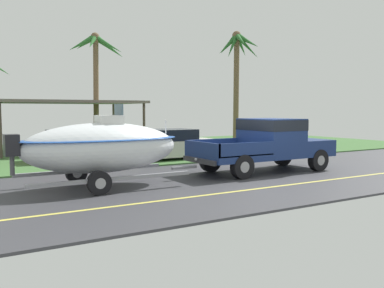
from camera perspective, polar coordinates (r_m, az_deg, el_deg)
The scene contains 8 objects.
ground at distance 21.67m, azimuth -5.86°, elevation -1.41°, with size 36.00×22.00×0.11m.
pickup_truck_towing at distance 15.89m, azimuth 10.41°, elevation 0.25°, with size 5.59×2.17×1.93m.
boat_on_trailer at distance 12.59m, azimuth -12.02°, elevation -0.43°, with size 5.82×2.35×2.42m.
parked_sedan_near at distance 19.14m, azimuth -3.13°, elevation -0.13°, with size 4.59×1.82×1.38m.
parked_sedan_far at distance 19.43m, azimuth -14.35°, elevation -0.19°, with size 4.53×1.92×1.38m.
carport_awning at distance 23.91m, azimuth -16.54°, elevation 5.29°, with size 7.60×5.02×2.73m.
palm_tree_near_left at distance 26.17m, azimuth 6.16°, elevation 11.53°, with size 2.75×3.42×6.94m.
palm_tree_near_right at distance 26.48m, azimuth -12.73°, elevation 11.04°, with size 3.49×2.82×6.82m.
Camera 1 is at (-9.20, -11.10, 2.25)m, focal length 39.87 mm.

